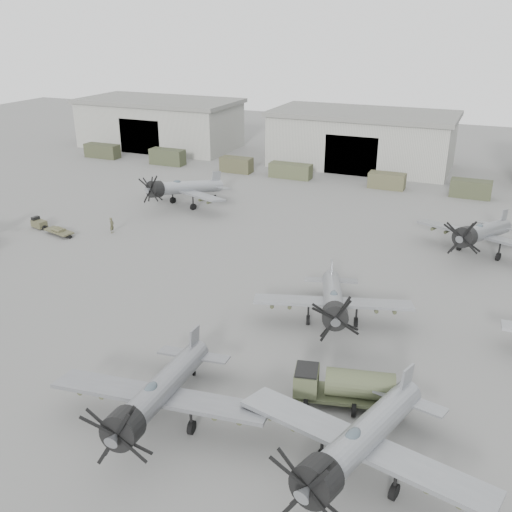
{
  "coord_description": "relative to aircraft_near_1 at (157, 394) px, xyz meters",
  "views": [
    {
      "loc": [
        20.51,
        -29.35,
        22.32
      ],
      "look_at": [
        1.85,
        14.23,
        2.5
      ],
      "focal_mm": 40.0,
      "sensor_mm": 36.0,
      "label": 1
    }
  ],
  "objects": [
    {
      "name": "support_truck_3",
      "position": [
        -12.43,
        56.7,
        -1.3
      ],
      "size": [
        6.38,
        2.2,
        2.19
      ],
      "primitive_type": "cube",
      "color": "#41462E",
      "rests_on": "ground"
    },
    {
      "name": "fuel_tanker",
      "position": [
        9.37,
        6.48,
        -0.98
      ],
      "size": [
        6.7,
        3.92,
        2.47
      ],
      "rotation": [
        0.0,
        0.0,
        0.22
      ],
      "color": "#434A30",
      "rests_on": "ground"
    },
    {
      "name": "tug_trailer",
      "position": [
        -29.93,
        23.95,
        -1.9
      ],
      "size": [
        6.55,
        2.71,
        1.3
      ],
      "rotation": [
        0.0,
        0.0,
        -0.24
      ],
      "color": "#46452E",
      "rests_on": "ground"
    },
    {
      "name": "hangar_left",
      "position": [
        -42.61,
        68.66,
        1.98
      ],
      "size": [
        29.0,
        14.8,
        8.7
      ],
      "color": "#9C9C92",
      "rests_on": "ground"
    },
    {
      "name": "aircraft_near_1",
      "position": [
        0.0,
        0.0,
        0.0
      ],
      "size": [
        13.23,
        11.91,
        5.26
      ],
      "rotation": [
        0.0,
        0.0,
        0.13
      ],
      "color": "gray",
      "rests_on": "ground"
    },
    {
      "name": "support_truck_5",
      "position": [
        13.29,
        56.7,
        -1.21
      ],
      "size": [
        5.31,
        2.2,
        2.36
      ],
      "primitive_type": "cube",
      "color": "#363B26",
      "rests_on": "ground"
    },
    {
      "name": "ground_crew",
      "position": [
        -22.67,
        26.34,
        -1.5
      ],
      "size": [
        0.46,
        0.67,
        1.77
      ],
      "primitive_type": "imported",
      "rotation": [
        0.0,
        0.0,
        1.63
      ],
      "color": "#48462F",
      "rests_on": "ground"
    },
    {
      "name": "hangar_center",
      "position": [
        -4.61,
        68.66,
        1.98
      ],
      "size": [
        29.0,
        14.8,
        8.7
      ],
      "color": "#9C9C92",
      "rests_on": "ground"
    },
    {
      "name": "support_truck_0",
      "position": [
        -46.99,
        56.7,
        -1.23
      ],
      "size": [
        6.16,
        2.2,
        2.32
      ],
      "primitive_type": "cube",
      "color": "#353825",
      "rests_on": "ground"
    },
    {
      "name": "ground",
      "position": [
        -4.61,
        6.7,
        -2.39
      ],
      "size": [
        220.0,
        220.0,
        0.0
      ],
      "primitive_type": "plane",
      "color": "#605F5D",
      "rests_on": "ground"
    },
    {
      "name": "support_truck_1",
      "position": [
        -33.92,
        56.7,
        -1.11
      ],
      "size": [
        5.82,
        2.2,
        2.55
      ],
      "primitive_type": "cube",
      "color": "#353B26",
      "rests_on": "ground"
    },
    {
      "name": "aircraft_near_2",
      "position": [
        11.61,
        0.43,
        0.14
      ],
      "size": [
        13.98,
        12.58,
        5.55
      ],
      "rotation": [
        0.0,
        0.0,
        -0.23
      ],
      "color": "gray",
      "rests_on": "ground"
    },
    {
      "name": "support_truck_2",
      "position": [
        -21.41,
        56.7,
        -1.23
      ],
      "size": [
        4.97,
        2.2,
        2.32
      ],
      "primitive_type": "cube",
      "color": "#40402A",
      "rests_on": "ground"
    },
    {
      "name": "aircraft_far_1",
      "position": [
        15.55,
        35.44,
        0.04
      ],
      "size": [
        13.27,
        11.96,
        5.34
      ],
      "rotation": [
        0.0,
        0.0,
        -0.34
      ],
      "color": "gray",
      "rests_on": "ground"
    },
    {
      "name": "support_truck_4",
      "position": [
        2.05,
        56.7,
        -1.29
      ],
      "size": [
        5.09,
        2.2,
        2.21
      ],
      "primitive_type": "cube",
      "color": "#47472F",
      "rests_on": "ground"
    },
    {
      "name": "aircraft_mid_2",
      "position": [
        5.95,
        15.68,
        -0.14
      ],
      "size": [
        12.35,
        11.12,
        4.95
      ],
      "rotation": [
        0.0,
        0.0,
        0.31
      ],
      "color": "gray",
      "rests_on": "ground"
    },
    {
      "name": "aircraft_far_0",
      "position": [
        -20.31,
        37.81,
        0.06
      ],
      "size": [
        13.36,
        12.05,
        5.39
      ],
      "rotation": [
        0.0,
        0.0,
        -0.35
      ],
      "color": "#94979C",
      "rests_on": "ground"
    }
  ]
}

